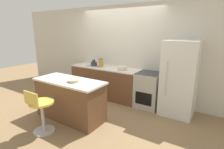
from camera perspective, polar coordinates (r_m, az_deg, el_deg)
name	(u,v)px	position (r m, az deg, el deg)	size (l,w,h in m)	color
ground_plane	(108,102)	(4.89, -1.42, -8.83)	(14.00, 14.00, 0.00)	#8E704C
wall_back	(120,52)	(5.10, 2.78, 7.32)	(8.00, 0.06, 2.60)	beige
back_counter	(105,82)	(5.16, -2.25, -2.35)	(2.08, 0.63, 0.89)	brown
kitchen_island	(70,99)	(3.99, -13.52, -7.85)	(1.61, 0.67, 0.88)	brown
oven_range	(148,90)	(4.56, 11.79, -4.90)	(0.59, 0.64, 0.89)	#B7B2A8
refrigerator	(179,79)	(4.23, 21.10, -1.24)	(0.72, 0.70, 1.71)	silver
stool_chair	(41,111)	(3.61, -22.16, -11.00)	(0.46, 0.46, 0.87)	#B7B7BC
kettle	(94,63)	(5.22, -5.95, 3.67)	(0.19, 0.19, 0.19)	#333338
mixing_bowl	(122,68)	(4.70, 3.30, 2.16)	(0.24, 0.24, 0.09)	beige
canister_jar	(101,63)	(5.05, -3.63, 3.87)	(0.13, 0.13, 0.23)	#B77F33
fruit_bowl	(73,81)	(3.69, -12.48, -1.98)	(0.24, 0.24, 0.05)	#C1B28E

